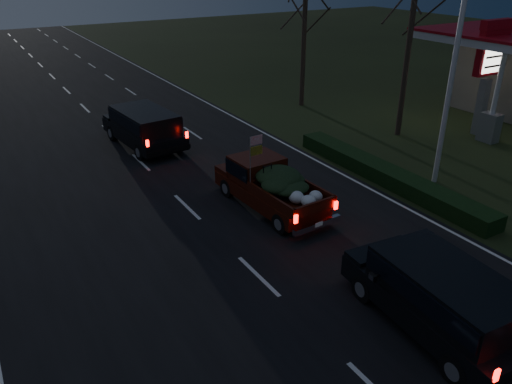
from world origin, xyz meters
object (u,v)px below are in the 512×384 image
light_pole (458,41)px  lead_suv (144,124)px  rear_suv (443,294)px  pickup_truck (270,183)px  gas_price_pylon (491,59)px

light_pole → lead_suv: light_pole is taller
light_pole → rear_suv: light_pole is taller
pickup_truck → light_pole: bearing=-15.7°
lead_suv → rear_suv: size_ratio=1.03×
gas_price_pylon → lead_suv: gas_price_pylon is taller
lead_suv → light_pole: bearing=-54.2°
light_pole → rear_suv: size_ratio=1.81×
pickup_truck → rear_suv: size_ratio=0.97×
light_pole → gas_price_pylon: (6.50, 2.99, -1.71)m
light_pole → lead_suv: bearing=131.1°
gas_price_pylon → rear_suv: size_ratio=1.10×
light_pole → lead_suv: size_ratio=1.76×
lead_suv → rear_suv: (1.67, -15.97, -0.03)m
gas_price_pylon → lead_suv: size_ratio=1.07×
light_pole → lead_suv: (-8.60, 9.84, -4.39)m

